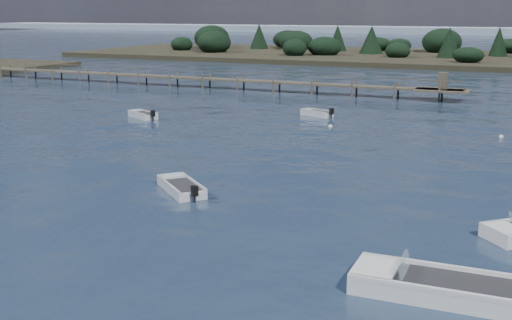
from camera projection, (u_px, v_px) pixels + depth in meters
The scene contains 10 objects.
ground at pixel (422, 86), 73.73m from camera, with size 400.00×400.00×0.00m, color #172435.
tender_far_white at pixel (317, 114), 52.57m from camera, with size 3.05×1.95×1.03m.
dinghy_mid_grey at pixel (181, 189), 30.71m from camera, with size 3.59×3.36×0.98m.
tender_far_grey at pixel (143, 116), 51.71m from camera, with size 3.18×2.32×1.03m.
dinghy_mid_white_a at pixel (442, 291), 19.46m from camera, with size 5.86×2.18×1.37m.
buoy_b at pixel (386, 275), 21.02m from camera, with size 0.32×0.32×0.32m, color silver.
buoy_e at pixel (330, 127), 47.85m from camera, with size 0.32×0.32×0.32m, color silver.
buoy_extra_a at pixel (501, 137), 43.86m from camera, with size 0.32×0.32×0.32m, color silver.
jetty at pixel (206, 79), 71.64m from camera, with size 64.50×3.20×3.40m.
distant_haze at pixel (275, 31), 260.68m from camera, with size 280.00×20.00×2.40m, color #8291A1.
Camera 1 is at (13.09, -15.06, 8.48)m, focal length 45.00 mm.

